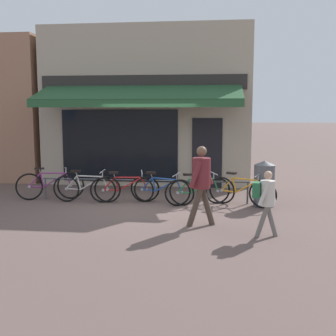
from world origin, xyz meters
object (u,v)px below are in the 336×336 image
object	(u,v)px
litter_bin	(264,184)
bicycle_silver	(87,188)
bicycle_red	(125,189)
bicycle_green	(198,191)
bicycle_orange	(242,191)
bicycle_blue	(161,190)
pedestrian_child	(266,196)
bicycle_purple	(50,185)
pedestrian_adult	(201,178)

from	to	relation	value
litter_bin	bicycle_silver	bearing A→B (deg)	-179.13
bicycle_red	bicycle_green	world-z (taller)	bicycle_red
bicycle_green	litter_bin	world-z (taller)	litter_bin
bicycle_silver	litter_bin	xyz separation A→B (m)	(4.43, 0.07, 0.19)
bicycle_orange	bicycle_blue	bearing A→B (deg)	-157.66
bicycle_blue	pedestrian_child	distance (m)	3.42
bicycle_blue	bicycle_purple	bearing A→B (deg)	-168.15
bicycle_silver	bicycle_green	xyz separation A→B (m)	(2.82, 0.01, -0.01)
bicycle_blue	pedestrian_child	xyz separation A→B (m)	(2.26, -2.54, 0.41)
bicycle_red	litter_bin	world-z (taller)	litter_bin
bicycle_red	bicycle_green	distance (m)	1.86
bicycle_green	pedestrian_adult	bearing A→B (deg)	-106.66
bicycle_purple	pedestrian_child	world-z (taller)	pedestrian_child
bicycle_orange	bicycle_silver	bearing A→B (deg)	-156.74
pedestrian_adult	litter_bin	xyz separation A→B (m)	(1.46, 1.94, -0.42)
bicycle_purple	bicycle_orange	bearing A→B (deg)	-19.16
pedestrian_adult	pedestrian_child	bearing A→B (deg)	-23.33
bicycle_silver	pedestrian_child	xyz separation A→B (m)	(4.17, -2.51, 0.39)
pedestrian_child	litter_bin	bearing A→B (deg)	90.70
bicycle_purple	pedestrian_child	size ratio (longest dim) A/B	1.40
bicycle_silver	bicycle_orange	world-z (taller)	bicycle_orange
bicycle_green	pedestrian_child	world-z (taller)	pedestrian_child
bicycle_red	bicycle_orange	distance (m)	2.92
bicycle_silver	bicycle_orange	size ratio (longest dim) A/B	1.08
bicycle_red	bicycle_orange	bearing A→B (deg)	-14.04
bicycle_purple	pedestrian_adult	world-z (taller)	pedestrian_adult
bicycle_purple	pedestrian_adult	size ratio (longest dim) A/B	1.06
bicycle_red	litter_bin	size ratio (longest dim) A/B	1.56
bicycle_red	litter_bin	distance (m)	3.47
bicycle_green	bicycle_silver	bearing A→B (deg)	159.13
pedestrian_adult	pedestrian_child	size ratio (longest dim) A/B	1.32
bicycle_green	bicycle_orange	xyz separation A→B (m)	(1.07, -0.01, 0.01)
bicycle_blue	pedestrian_child	bearing A→B (deg)	-31.98
bicycle_silver	pedestrian_adult	size ratio (longest dim) A/B	1.08
pedestrian_child	bicycle_silver	bearing A→B (deg)	155.43
bicycle_silver	bicycle_green	bearing A→B (deg)	-1.29
pedestrian_adult	bicycle_purple	bearing A→B (deg)	156.46
pedestrian_child	bicycle_red	bearing A→B (deg)	147.33
bicycle_red	pedestrian_child	size ratio (longest dim) A/B	1.41
bicycle_purple	bicycle_green	distance (m)	3.90
bicycle_silver	pedestrian_adult	world-z (taller)	pedestrian_adult
pedestrian_adult	litter_bin	bearing A→B (deg)	57.51
bicycle_silver	pedestrian_child	distance (m)	4.88
pedestrian_adult	litter_bin	size ratio (longest dim) A/B	1.46
bicycle_orange	pedestrian_adult	distance (m)	2.18
bicycle_blue	pedestrian_child	size ratio (longest dim) A/B	1.37
bicycle_green	pedestrian_child	xyz separation A→B (m)	(1.35, -2.52, 0.41)
pedestrian_child	bicycle_purple	bearing A→B (deg)	158.58
bicycle_silver	bicycle_red	world-z (taller)	bicycle_silver
bicycle_purple	litter_bin	distance (m)	5.51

